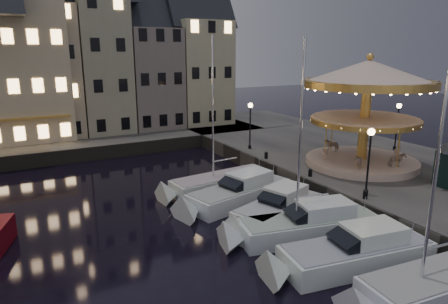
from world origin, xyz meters
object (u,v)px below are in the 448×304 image
streetlamp_c (250,119)px  motorboat_a (420,291)px  bollard_c (310,172)px  bollard_b (365,194)px  streetlamp_b (369,152)px  motorboat_b (349,255)px  motorboat_d (274,212)px  motorboat_c (302,226)px  motorboat_e (235,194)px  carousel (367,93)px  motorboat_f (215,184)px  bollard_d (266,155)px  streetlamp_d (398,120)px

streetlamp_c → motorboat_a: 21.95m
bollard_c → bollard_b: bearing=-90.0°
streetlamp_b → motorboat_b: streetlamp_b is taller
streetlamp_b → bollard_b: (-0.60, -0.50, -2.41)m
motorboat_d → motorboat_c: bearing=-87.5°
motorboat_e → carousel: bearing=-2.6°
bollard_c → motorboat_f: bearing=147.3°
streetlamp_c → motorboat_d: (-5.65, -11.75, -3.38)m
streetlamp_b → motorboat_d: (-5.65, 1.75, -3.38)m
streetlamp_b → bollard_d: 10.30m
streetlamp_d → motorboat_f: 17.96m
streetlamp_d → motorboat_a: bearing=-138.4°
streetlamp_c → streetlamp_d: size_ratio=1.00×
motorboat_d → motorboat_f: bearing=95.6°
bollard_d → motorboat_e: motorboat_e is taller
motorboat_b → motorboat_d: bearing=90.7°
bollard_b → motorboat_f: motorboat_f is taller
bollard_c → motorboat_f: (-5.68, 3.65, -1.07)m
streetlamp_c → bollard_b: bearing=-92.5°
bollard_b → motorboat_f: 10.40m
streetlamp_d → bollard_d: bearing=165.9°
motorboat_a → motorboat_c: bearing=93.8°
streetlamp_d → motorboat_b: size_ratio=0.49×
bollard_c → motorboat_d: (-5.05, -2.75, -0.96)m
streetlamp_d → motorboat_c: 18.83m
bollard_d → bollard_b: bearing=-90.0°
motorboat_b → motorboat_c: size_ratio=0.72×
streetlamp_b → motorboat_d: streetlamp_b is taller
motorboat_f → streetlamp_d: bearing=-3.7°
bollard_d → motorboat_f: 6.07m
bollard_b → motorboat_e: (-5.62, 5.87, -0.96)m
carousel → bollard_c: bearing=-176.1°
streetlamp_c → motorboat_c: motorboat_c is taller
bollard_c → motorboat_d: 5.83m
bollard_c → carousel: carousel is taller
bollard_d → motorboat_d: (-5.05, -8.25, -0.96)m
bollard_d → motorboat_b: size_ratio=0.07×
streetlamp_c → motorboat_f: size_ratio=0.36×
bollard_c → motorboat_c: (-4.94, -5.22, -0.92)m
streetlamp_b → motorboat_a: motorboat_a is taller
bollard_b → motorboat_b: 6.27m
bollard_d → motorboat_c: bearing=-114.8°
motorboat_a → carousel: 17.10m
streetlamp_c → motorboat_b: bearing=-107.5°
motorboat_a → motorboat_e: size_ratio=1.37×
motorboat_b → motorboat_c: (0.04, 3.46, 0.04)m
bollard_d → motorboat_b: bearing=-109.4°
streetlamp_c → bollard_d: 4.29m
motorboat_d → motorboat_e: (-0.57, 3.62, 0.00)m
streetlamp_c → bollard_c: streetlamp_c is taller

